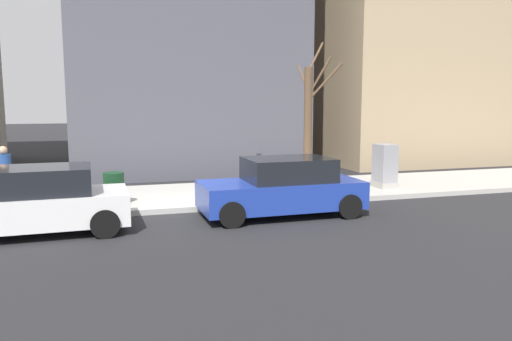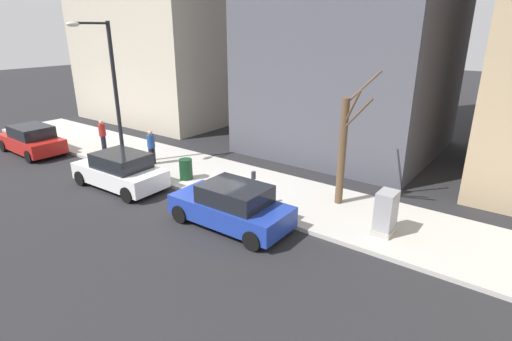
{
  "view_description": "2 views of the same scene",
  "coord_description": "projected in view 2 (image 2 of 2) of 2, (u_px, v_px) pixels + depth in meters",
  "views": [
    {
      "loc": [
        -13.12,
        2.0,
        2.97
      ],
      "look_at": [
        1.0,
        -2.24,
        0.93
      ],
      "focal_mm": 35.0,
      "sensor_mm": 36.0,
      "label": 1
    },
    {
      "loc": [
        -10.3,
        -10.32,
        6.42
      ],
      "look_at": [
        0.8,
        -2.01,
        1.4
      ],
      "focal_mm": 28.0,
      "sensor_mm": 36.0,
      "label": 2
    }
  ],
  "objects": [
    {
      "name": "sidewalk",
      "position": [
        235.0,
        182.0,
        17.23
      ],
      "size": [
        4.0,
        36.0,
        0.15
      ],
      "primitive_type": "cube",
      "color": "#B2AFA8",
      "rests_on": "ground"
    },
    {
      "name": "parking_meter",
      "position": [
        254.0,
        185.0,
        14.54
      ],
      "size": [
        0.14,
        0.1,
        1.35
      ],
      "color": "slate",
      "rests_on": "sidewalk"
    },
    {
      "name": "pedestrian_near_meter",
      "position": [
        151.0,
        145.0,
        19.0
      ],
      "size": [
        0.39,
        0.36,
        1.66
      ],
      "rotation": [
        0.0,
        0.0,
        3.35
      ],
      "color": "#1E1E2D",
      "rests_on": "sidewalk"
    },
    {
      "name": "parked_car_white",
      "position": [
        120.0,
        171.0,
        16.67
      ],
      "size": [
        2.03,
        4.25,
        1.52
      ],
      "rotation": [
        0.0,
        0.0,
        0.03
      ],
      "color": "white",
      "rests_on": "ground"
    },
    {
      "name": "utility_box",
      "position": [
        386.0,
        213.0,
        12.62
      ],
      "size": [
        0.83,
        0.61,
        1.43
      ],
      "color": "#A8A399",
      "rests_on": "sidewalk"
    },
    {
      "name": "bare_tree",
      "position": [
        344.0,
        147.0,
        14.34
      ],
      "size": [
        1.51,
        1.23,
        4.9
      ],
      "color": "brown",
      "rests_on": "sidewalk"
    },
    {
      "name": "streetlamp",
      "position": [
        110.0,
        83.0,
        17.87
      ],
      "size": [
        1.97,
        0.32,
        6.5
      ],
      "color": "black",
      "rests_on": "sidewalk"
    },
    {
      "name": "trash_bin",
      "position": [
        186.0,
        169.0,
        17.27
      ],
      "size": [
        0.56,
        0.56,
        0.9
      ],
      "primitive_type": "cylinder",
      "color": "#14381E",
      "rests_on": "sidewalk"
    },
    {
      "name": "pedestrian_midblock",
      "position": [
        103.0,
        134.0,
        21.05
      ],
      "size": [
        0.36,
        0.36,
        1.66
      ],
      "rotation": [
        0.0,
        0.0,
        0.63
      ],
      "color": "#1E1E2D",
      "rests_on": "sidewalk"
    },
    {
      "name": "parked_car_red",
      "position": [
        32.0,
        140.0,
        21.19
      ],
      "size": [
        2.03,
        4.25,
        1.52
      ],
      "rotation": [
        0.0,
        0.0,
        -0.03
      ],
      "color": "red",
      "rests_on": "ground"
    },
    {
      "name": "office_tower_right",
      "position": [
        177.0,
        11.0,
        28.7
      ],
      "size": [
        11.11,
        11.11,
        14.99
      ],
      "primitive_type": "cube",
      "color": "#BCB29E",
      "rests_on": "ground"
    },
    {
      "name": "parked_car_blue",
      "position": [
        232.0,
        206.0,
        13.39
      ],
      "size": [
        1.97,
        4.22,
        1.52
      ],
      "rotation": [
        0.0,
        0.0,
        0.01
      ],
      "color": "#1E389E",
      "rests_on": "ground"
    },
    {
      "name": "ground_plane",
      "position": [
        203.0,
        199.0,
        15.75
      ],
      "size": [
        120.0,
        120.0,
        0.0
      ],
      "primitive_type": "plane",
      "color": "#232326"
    }
  ]
}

